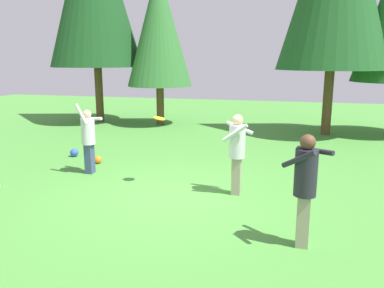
% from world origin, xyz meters
% --- Properties ---
extents(ground_plane, '(40.00, 40.00, 0.00)m').
position_xyz_m(ground_plane, '(0.00, 0.00, 0.00)').
color(ground_plane, '#478C38').
extents(person_thrower, '(0.57, 0.57, 1.79)m').
position_xyz_m(person_thrower, '(-2.63, 1.13, 0.97)').
color(person_thrower, '#38476B').
rests_on(person_thrower, ground_plane).
extents(person_catcher, '(0.61, 0.53, 1.73)m').
position_xyz_m(person_catcher, '(1.20, 0.50, 1.03)').
color(person_catcher, gray).
rests_on(person_catcher, ground_plane).
extents(person_bystander, '(0.76, 0.74, 1.77)m').
position_xyz_m(person_bystander, '(2.54, -1.62, 1.06)').
color(person_bystander, gray).
rests_on(person_bystander, ground_plane).
extents(frisbee, '(0.29, 0.29, 0.08)m').
position_xyz_m(frisbee, '(-0.58, 0.69, 1.55)').
color(frisbee, yellow).
extents(ball_blue, '(0.24, 0.24, 0.24)m').
position_xyz_m(ball_blue, '(-3.95, 2.56, 0.12)').
color(ball_blue, blue).
rests_on(ball_blue, ground_plane).
extents(ball_orange, '(0.22, 0.22, 0.22)m').
position_xyz_m(ball_orange, '(-2.89, 2.02, 0.11)').
color(ball_orange, orange).
rests_on(ball_orange, ground_plane).
extents(tree_left, '(2.78, 2.78, 6.64)m').
position_xyz_m(tree_left, '(-3.38, 8.75, 4.15)').
color(tree_left, brown).
rests_on(tree_left, ground_plane).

